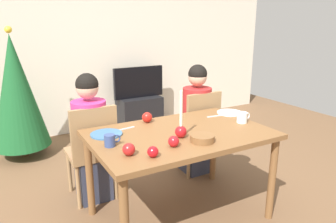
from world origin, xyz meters
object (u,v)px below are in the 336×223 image
candle_centerpiece (181,128)px  christmas_tree (17,92)px  apple_by_right_mug (129,149)px  chair_right (198,127)px  tv_stand (140,112)px  mug_right (242,117)px  bowl_walnuts (202,138)px  apple_far_edge (147,117)px  person_left_child (91,140)px  chair_left (92,147)px  apple_near_candle (174,141)px  tv (139,82)px  plate_left (106,134)px  person_right_child (196,121)px  mug_left (110,140)px  apple_by_left_plate (153,152)px  dining_table (180,142)px  plate_right (230,113)px

candle_centerpiece → christmas_tree: bearing=114.5°
christmas_tree → apple_by_right_mug: 2.26m
chair_right → tv_stand: 1.72m
chair_right → mug_right: 0.71m
bowl_walnuts → apple_far_edge: bearing=104.1°
chair_right → person_left_child: size_ratio=0.77×
person_left_child → candle_centerpiece: 0.92m
tv_stand → bowl_walnuts: bowl_walnuts is taller
chair_left → apple_near_candle: 0.95m
tv → mug_right: bearing=-92.0°
tv_stand → apple_far_edge: bearing=-112.2°
candle_centerpiece → plate_left: (-0.47, 0.33, -0.07)m
plate_left → tv_stand: bearing=59.9°
chair_left → tv_stand: size_ratio=1.41×
mug_right → apple_far_edge: size_ratio=1.49×
chair_right → tv: size_ratio=1.14×
apple_by_right_mug → christmas_tree: bearing=102.5°
chair_right → person_right_child: bearing=90.0°
candle_centerpiece → mug_left: bearing=169.8°
apple_near_candle → tv_stand: bearing=71.0°
chair_left → mug_left: (-0.03, -0.61, 0.28)m
apple_by_left_plate → apple_by_right_mug: size_ratio=0.87×
bowl_walnuts → person_right_child: bearing=57.7°
plate_left → mug_left: 0.24m
tv_stand → plate_left: size_ratio=2.62×
chair_left → apple_by_left_plate: bearing=-81.3°
apple_near_candle → apple_far_edge: bearing=82.3°
mug_left → mug_right: (1.17, -0.04, 0.00)m
dining_table → apple_far_edge: apple_far_edge is taller
chair_left → person_left_child: bearing=90.0°
person_left_child → candle_centerpiece: size_ratio=3.27×
candle_centerpiece → apple_by_right_mug: bearing=-166.0°
tv_stand → apple_near_candle: 2.73m
tv_stand → mug_right: bearing=-92.0°
plate_right → apple_by_right_mug: apple_by_right_mug is taller
tv_stand → mug_left: bearing=-118.5°
chair_left → christmas_tree: 1.49m
plate_left → apple_by_left_plate: apple_by_left_plate is taller
chair_right → mug_left: (-1.17, -0.61, 0.28)m
apple_by_left_plate → chair_left: bearing=98.7°
person_right_child → mug_right: person_right_child is taller
candle_centerpiece → apple_by_left_plate: 0.41m
chair_right → tv: 1.71m
plate_left → mug_right: bearing=-13.8°
chair_right → apple_far_edge: (-0.71, -0.25, 0.28)m
chair_left → candle_centerpiece: bearing=-55.6°
chair_left → apple_by_right_mug: (0.02, -0.82, 0.28)m
mug_right → apple_by_left_plate: (-0.99, -0.27, -0.01)m
bowl_walnuts → apple_by_right_mug: size_ratio=2.11×
person_right_child → christmas_tree: size_ratio=0.76×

